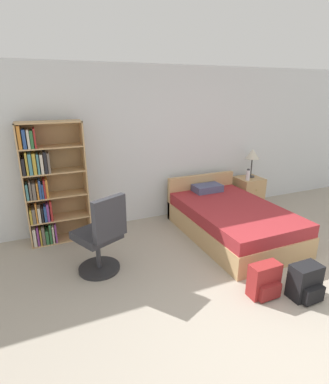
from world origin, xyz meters
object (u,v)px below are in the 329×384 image
object	(u,v)px
bed	(230,219)
water_bottle	(248,175)
backpack_red	(265,281)
table_lamp	(253,155)
office_chair	(101,237)
bookshelf	(47,186)
nightstand	(248,193)
backpack_black	(305,283)

from	to	relation	value
bed	water_bottle	size ratio (longest dim) A/B	9.64
backpack_red	table_lamp	bearing A→B (deg)	55.18
office_chair	backpack_red	xyz separation A→B (m)	(1.55, -1.16, -0.31)
bookshelf	office_chair	bearing A→B (deg)	-66.10
office_chair	table_lamp	size ratio (longest dim) A/B	1.93
bookshelf	office_chair	world-z (taller)	bookshelf
office_chair	bookshelf	bearing A→B (deg)	113.90
table_lamp	water_bottle	bearing A→B (deg)	-141.43
bed	office_chair	size ratio (longest dim) A/B	1.97
bookshelf	water_bottle	bearing A→B (deg)	-2.94
nightstand	backpack_black	distance (m)	2.71
office_chair	table_lamp	world-z (taller)	table_lamp
table_lamp	nightstand	bearing A→B (deg)	-142.62
bed	nightstand	size ratio (longest dim) A/B	3.41
bookshelf	nightstand	xyz separation A→B (m)	(3.60, -0.07, -0.57)
water_bottle	backpack_black	distance (m)	2.61
table_lamp	backpack_red	bearing A→B (deg)	-124.82
backpack_red	backpack_black	bearing A→B (deg)	-27.68
water_bottle	backpack_red	distance (m)	2.61
office_chair	backpack_black	size ratio (longest dim) A/B	2.66
bookshelf	nightstand	bearing A→B (deg)	-1.07
office_chair	nightstand	xyz separation A→B (m)	(3.09, 1.09, -0.19)
office_chair	nightstand	bearing A→B (deg)	19.36
water_bottle	backpack_black	size ratio (longest dim) A/B	0.54
backpack_black	backpack_red	bearing A→B (deg)	152.32
bookshelf	backpack_red	bearing A→B (deg)	-48.31
water_bottle	bookshelf	bearing A→B (deg)	177.06
table_lamp	backpack_red	world-z (taller)	table_lamp
bookshelf	water_bottle	distance (m)	3.48
backpack_black	office_chair	bearing A→B (deg)	144.85
bed	nightstand	world-z (taller)	bed
bookshelf	backpack_red	distance (m)	3.18
bed	table_lamp	size ratio (longest dim) A/B	3.80
bookshelf	backpack_black	bearing A→B (deg)	-45.77
bed	nightstand	xyz separation A→B (m)	(1.00, 0.83, 0.04)
bed	water_bottle	xyz separation A→B (m)	(0.86, 0.72, 0.45)
bookshelf	table_lamp	size ratio (longest dim) A/B	3.29
office_chair	table_lamp	xyz separation A→B (m)	(3.15, 1.13, 0.55)
nightstand	water_bottle	xyz separation A→B (m)	(-0.14, -0.11, 0.41)
office_chair	backpack_red	size ratio (longest dim) A/B	2.70
water_bottle	backpack_black	bearing A→B (deg)	-113.30
table_lamp	backpack_black	xyz separation A→B (m)	(-1.20, -2.50, -0.86)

